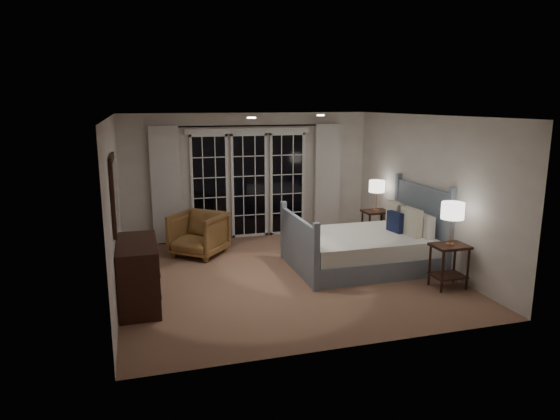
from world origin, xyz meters
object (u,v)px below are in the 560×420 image
object	(u,v)px
lamp_right	(377,187)
armchair	(199,234)
dresser	(138,274)
nightstand_right	(375,221)
bed	(365,247)
nightstand_left	(449,259)
lamp_left	(453,211)

from	to	relation	value
lamp_right	armchair	distance (m)	3.51
dresser	nightstand_right	bearing A→B (deg)	23.11
bed	lamp_right	bearing A→B (deg)	56.66
nightstand_left	dresser	distance (m)	4.45
bed	nightstand_right	size ratio (longest dim) A/B	3.55
nightstand_left	armchair	size ratio (longest dim) A/B	0.77
nightstand_right	armchair	xyz separation A→B (m)	(-3.43, 0.12, -0.03)
nightstand_right	lamp_left	world-z (taller)	lamp_left
armchair	nightstand_left	bearing A→B (deg)	0.98
lamp_right	dresser	xyz separation A→B (m)	(-4.49, -1.92, -0.67)
nightstand_right	armchair	size ratio (longest dim) A/B	0.74
bed	nightstand_right	world-z (taller)	bed
dresser	bed	bearing A→B (deg)	9.81
bed	armchair	size ratio (longest dim) A/B	2.64
nightstand_left	dresser	world-z (taller)	dresser
dresser	lamp_right	bearing A→B (deg)	23.11
lamp_left	dresser	bearing A→B (deg)	172.13
bed	dresser	size ratio (longest dim) A/B	1.83
nightstand_left	lamp_left	size ratio (longest dim) A/B	1.04
nightstand_left	nightstand_right	distance (m)	2.53
nightstand_right	armchair	bearing A→B (deg)	177.94
nightstand_left	nightstand_right	size ratio (longest dim) A/B	1.03
bed	nightstand_left	size ratio (longest dim) A/B	3.45
lamp_right	nightstand_left	bearing A→B (deg)	-91.92
lamp_right	nightstand_right	bearing A→B (deg)	0.00
lamp_left	nightstand_right	bearing A→B (deg)	88.08
armchair	lamp_left	bearing A→B (deg)	0.98
nightstand_left	lamp_left	distance (m)	0.73
nightstand_right	armchair	distance (m)	3.43
nightstand_left	armchair	distance (m)	4.27
lamp_left	nightstand_left	bearing A→B (deg)	-153.43
lamp_right	dresser	distance (m)	4.93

